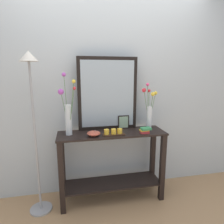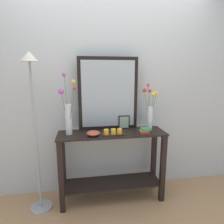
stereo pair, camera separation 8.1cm
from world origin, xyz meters
TOP-DOWN VIEW (x-y plane):
  - ground_plane at (0.00, 0.00)m, footprint 7.00×6.00m
  - wall_back at (0.00, 0.30)m, footprint 6.40×0.08m
  - console_table at (0.00, 0.00)m, footprint 1.23×0.36m
  - mirror_leaning at (-0.02, 0.15)m, footprint 0.70×0.03m
  - tall_vase_left at (-0.49, 0.01)m, footprint 0.19×0.15m
  - vase_right at (0.46, 0.04)m, footprint 0.19×0.15m
  - candle_tray at (-0.00, -0.09)m, footprint 0.24×0.09m
  - picture_frame_small at (0.17, 0.13)m, footprint 0.14×0.01m
  - decorative_bowl at (-0.22, -0.08)m, footprint 0.15×0.15m
  - book_stack at (0.36, -0.09)m, footprint 0.13×0.09m
  - floor_lamp at (-0.82, -0.05)m, footprint 0.24×0.24m

SIDE VIEW (x-z plane):
  - ground_plane at x=0.00m, z-range -0.02..0.00m
  - console_table at x=0.00m, z-range 0.08..0.92m
  - candle_tray at x=0.00m, z-range 0.84..0.90m
  - decorative_bowl at x=-0.22m, z-range 0.85..0.90m
  - book_stack at x=0.36m, z-range 0.84..0.91m
  - picture_frame_small at x=0.17m, z-range 0.84..1.01m
  - vase_right at x=0.46m, z-range 0.80..1.35m
  - tall_vase_left at x=-0.49m, z-range 0.75..1.42m
  - floor_lamp at x=-0.82m, z-range 0.30..2.03m
  - mirror_leaning at x=-0.02m, z-range 0.84..1.70m
  - wall_back at x=0.00m, z-range 0.00..2.70m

